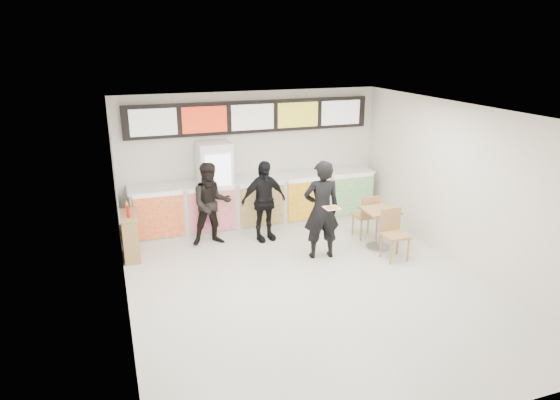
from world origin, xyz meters
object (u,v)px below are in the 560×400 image
service_counter (257,202)px  customer_main (322,210)px  customer_left (211,204)px  customer_mid (264,201)px  condiment_ledge (130,235)px  drinks_fridge (216,188)px  cafe_table (380,221)px

service_counter → customer_main: (0.68, -1.99, 0.39)m
customer_left → customer_mid: 1.09m
customer_main → condiment_ledge: (-3.50, 1.18, -0.51)m
customer_mid → customer_main: bearing=-65.5°
customer_main → customer_mid: size_ratio=1.13×
service_counter → condiment_ledge: size_ratio=5.20×
drinks_fridge → customer_mid: bearing=-44.0°
drinks_fridge → condiment_ledge: drinks_fridge is taller
service_counter → condiment_ledge: service_counter is taller
drinks_fridge → customer_main: size_ratio=1.03×
service_counter → customer_main: customer_main is taller
customer_main → condiment_ledge: bearing=-10.1°
customer_mid → cafe_table: (2.08, -1.19, -0.29)m
service_counter → customer_left: bearing=-151.1°
customer_left → drinks_fridge: bearing=71.0°
condiment_ledge → drinks_fridge: bearing=23.6°
service_counter → customer_left: customer_left is taller
cafe_table → customer_left: bearing=157.8°
customer_main → drinks_fridge: bearing=-42.6°
customer_left → condiment_ledge: bearing=-173.5°
customer_left → customer_main: bearing=-34.9°
customer_left → service_counter: bearing=29.9°
drinks_fridge → condiment_ledge: bearing=-156.4°
cafe_table → condiment_ledge: condiment_ledge is taller
drinks_fridge → customer_left: drinks_fridge is taller
drinks_fridge → cafe_table: bearing=-34.5°
customer_main → service_counter: bearing=-62.6°
customer_main → condiment_ledge: size_ratio=1.81×
customer_main → cafe_table: 1.36m
drinks_fridge → condiment_ledge: size_ratio=1.87×
drinks_fridge → customer_main: bearing=-51.2°
customer_left → customer_mid: (1.08, -0.14, -0.01)m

